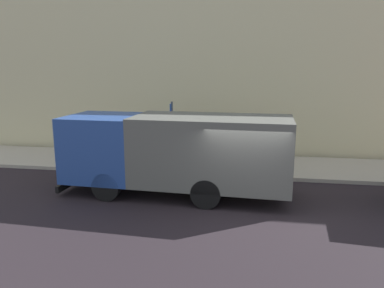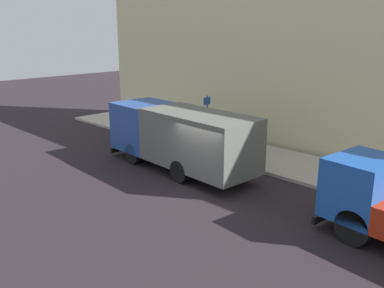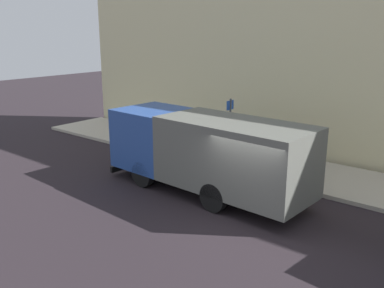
{
  "view_description": "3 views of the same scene",
  "coord_description": "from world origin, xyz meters",
  "px_view_note": "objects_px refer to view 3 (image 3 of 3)",
  "views": [
    {
      "loc": [
        -10.93,
        -0.12,
        4.29
      ],
      "look_at": [
        1.43,
        1.9,
        1.67
      ],
      "focal_mm": 34.6,
      "sensor_mm": 36.0,
      "label": 1
    },
    {
      "loc": [
        -11.28,
        -10.61,
        6.11
      ],
      "look_at": [
        1.41,
        2.13,
        1.12
      ],
      "focal_mm": 39.72,
      "sensor_mm": 36.0,
      "label": 2
    },
    {
      "loc": [
        -10.18,
        -6.03,
        5.55
      ],
      "look_at": [
        0.73,
        2.83,
        1.71
      ],
      "focal_mm": 39.67,
      "sensor_mm": 36.0,
      "label": 3
    }
  ],
  "objects_px": {
    "pedestrian_standing": "(286,146)",
    "traffic_cone_orange": "(192,147)",
    "pedestrian_third": "(247,134)",
    "street_sign_post": "(230,128)",
    "pedestrian_walking": "(242,135)",
    "large_utility_truck": "(206,150)"
  },
  "relations": [
    {
      "from": "pedestrian_standing",
      "to": "traffic_cone_orange",
      "type": "bearing_deg",
      "value": -95.52
    },
    {
      "from": "pedestrian_third",
      "to": "street_sign_post",
      "type": "height_order",
      "value": "street_sign_post"
    },
    {
      "from": "pedestrian_walking",
      "to": "large_utility_truck",
      "type": "bearing_deg",
      "value": 151.35
    },
    {
      "from": "large_utility_truck",
      "to": "street_sign_post",
      "type": "relative_size",
      "value": 2.77
    },
    {
      "from": "street_sign_post",
      "to": "pedestrian_walking",
      "type": "bearing_deg",
      "value": 16.57
    },
    {
      "from": "pedestrian_standing",
      "to": "traffic_cone_orange",
      "type": "distance_m",
      "value": 4.23
    },
    {
      "from": "pedestrian_walking",
      "to": "pedestrian_standing",
      "type": "distance_m",
      "value": 2.18
    },
    {
      "from": "traffic_cone_orange",
      "to": "large_utility_truck",
      "type": "bearing_deg",
      "value": -134.65
    },
    {
      "from": "large_utility_truck",
      "to": "street_sign_post",
      "type": "xyz_separation_m",
      "value": [
        2.42,
        0.65,
        0.23
      ]
    },
    {
      "from": "pedestrian_standing",
      "to": "street_sign_post",
      "type": "relative_size",
      "value": 0.59
    },
    {
      "from": "pedestrian_third",
      "to": "large_utility_truck",
      "type": "bearing_deg",
      "value": 157.4
    },
    {
      "from": "pedestrian_walking",
      "to": "pedestrian_standing",
      "type": "height_order",
      "value": "pedestrian_walking"
    },
    {
      "from": "street_sign_post",
      "to": "traffic_cone_orange",
      "type": "bearing_deg",
      "value": 76.05
    },
    {
      "from": "pedestrian_walking",
      "to": "pedestrian_third",
      "type": "distance_m",
      "value": 0.36
    },
    {
      "from": "large_utility_truck",
      "to": "pedestrian_walking",
      "type": "height_order",
      "value": "large_utility_truck"
    },
    {
      "from": "traffic_cone_orange",
      "to": "street_sign_post",
      "type": "height_order",
      "value": "street_sign_post"
    },
    {
      "from": "street_sign_post",
      "to": "pedestrian_standing",
      "type": "bearing_deg",
      "value": -46.46
    },
    {
      "from": "pedestrian_third",
      "to": "traffic_cone_orange",
      "type": "bearing_deg",
      "value": 90.59
    },
    {
      "from": "large_utility_truck",
      "to": "street_sign_post",
      "type": "height_order",
      "value": "street_sign_post"
    },
    {
      "from": "pedestrian_walking",
      "to": "pedestrian_standing",
      "type": "relative_size",
      "value": 1.07
    },
    {
      "from": "large_utility_truck",
      "to": "pedestrian_standing",
      "type": "xyz_separation_m",
      "value": [
        4.01,
        -1.02,
        -0.54
      ]
    },
    {
      "from": "pedestrian_walking",
      "to": "street_sign_post",
      "type": "bearing_deg",
      "value": 152.21
    }
  ]
}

